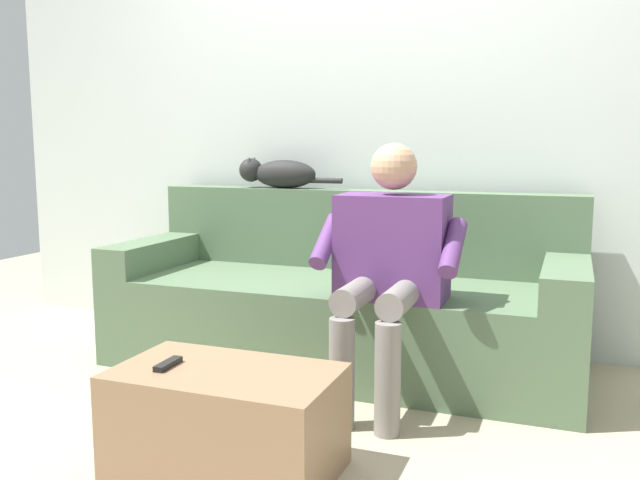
# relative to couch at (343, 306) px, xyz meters

# --- Properties ---
(ground_plane) EXTENTS (8.00, 8.00, 0.00)m
(ground_plane) POSITION_rel_couch_xyz_m (0.00, 0.73, -0.29)
(ground_plane) COLOR tan
(back_wall) EXTENTS (4.61, 0.06, 2.66)m
(back_wall) POSITION_rel_couch_xyz_m (0.00, -0.48, 1.04)
(back_wall) COLOR silver
(back_wall) RESTS_ON ground
(couch) EXTENTS (2.26, 0.83, 0.85)m
(couch) POSITION_rel_couch_xyz_m (0.00, 0.00, 0.00)
(couch) COLOR #516B4C
(couch) RESTS_ON ground
(coffee_table) EXTENTS (0.73, 0.43, 0.35)m
(coffee_table) POSITION_rel_couch_xyz_m (0.00, 1.20, -0.11)
(coffee_table) COLOR #8C6B4C
(coffee_table) RESTS_ON ground
(person_solo_seated) EXTENTS (0.61, 0.57, 1.09)m
(person_solo_seated) POSITION_rel_couch_xyz_m (-0.34, 0.41, 0.33)
(person_solo_seated) COLOR #5B3370
(person_solo_seated) RESTS_ON ground
(cat_on_backrest) EXTENTS (0.60, 0.14, 0.17)m
(cat_on_backrest) POSITION_rel_couch_xyz_m (0.48, -0.29, 0.64)
(cat_on_backrest) COLOR black
(cat_on_backrest) RESTS_ON couch
(remote_black) EXTENTS (0.04, 0.13, 0.02)m
(remote_black) POSITION_rel_couch_xyz_m (0.19, 1.24, 0.07)
(remote_black) COLOR black
(remote_black) RESTS_ON coffee_table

